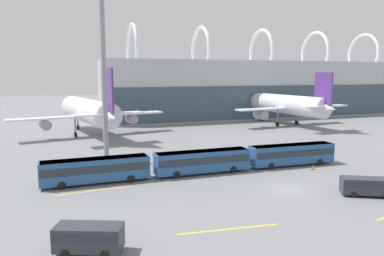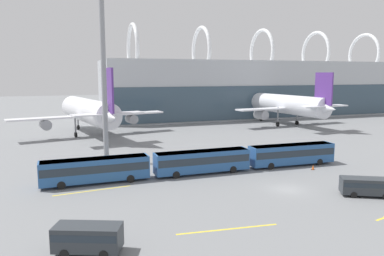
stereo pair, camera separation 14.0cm
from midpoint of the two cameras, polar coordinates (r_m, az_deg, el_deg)
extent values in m
plane|color=slate|center=(46.85, 14.34, -9.03)|extent=(440.00, 440.00, 0.00)
cube|color=#B2B7BC|center=(132.55, 14.31, 5.88)|extent=(124.10, 23.19, 17.75)
cube|color=#384C5B|center=(123.21, 17.29, 3.97)|extent=(121.61, 0.20, 9.76)
torus|color=white|center=(112.05, -9.12, 11.79)|extent=(1.10, 15.01, 15.01)
torus|color=white|center=(117.88, 1.29, 11.71)|extent=(1.10, 15.01, 15.01)
torus|color=white|center=(127.04, 10.45, 11.32)|extent=(1.10, 15.01, 15.01)
torus|color=white|center=(138.86, 18.19, 10.78)|extent=(1.10, 15.01, 15.01)
torus|color=white|center=(152.74, 24.60, 10.18)|extent=(1.10, 15.01, 15.01)
cylinder|color=white|center=(87.60, -15.57, 2.53)|extent=(11.06, 28.92, 5.36)
sphere|color=white|center=(101.30, -17.80, 3.17)|extent=(5.25, 5.25, 5.25)
cone|color=white|center=(74.11, -12.52, 1.66)|extent=(6.26, 7.15, 5.09)
cube|color=white|center=(86.04, -15.23, 1.82)|extent=(34.38, 10.14, 0.35)
cylinder|color=gray|center=(84.03, -21.51, 0.47)|extent=(2.74, 3.45, 2.16)
cylinder|color=gray|center=(89.35, -9.25, 1.37)|extent=(2.74, 3.45, 2.16)
cube|color=#5B338C|center=(74.37, -12.82, 5.62)|extent=(1.63, 5.99, 8.62)
cube|color=white|center=(74.70, -12.71, 2.11)|extent=(14.29, 5.98, 0.28)
cylinder|color=gray|center=(97.04, -17.07, 1.37)|extent=(0.36, 0.36, 4.39)
cylinder|color=black|center=(97.31, -17.02, 0.09)|extent=(0.67, 1.17, 1.10)
cylinder|color=gray|center=(85.35, -17.42, 0.47)|extent=(0.36, 0.36, 4.39)
cylinder|color=black|center=(85.66, -17.36, -0.99)|extent=(0.67, 1.17, 1.10)
cylinder|color=gray|center=(87.28, -12.99, 0.80)|extent=(0.36, 0.36, 4.39)
cylinder|color=black|center=(87.58, -12.94, -0.63)|extent=(0.67, 1.17, 1.10)
cylinder|color=silver|center=(104.57, 13.71, 3.57)|extent=(8.32, 30.20, 5.07)
sphere|color=silver|center=(116.39, 9.01, 4.15)|extent=(4.97, 4.97, 4.97)
cone|color=silver|center=(93.63, 19.54, 2.82)|extent=(5.51, 7.04, 4.82)
cube|color=silver|center=(103.26, 14.34, 3.00)|extent=(31.34, 6.85, 0.35)
cylinder|color=gray|center=(97.99, 10.41, 2.01)|extent=(2.76, 3.79, 2.39)
cylinder|color=gray|center=(109.22, 17.80, 2.37)|extent=(2.76, 3.79, 2.39)
cube|color=#5B338C|center=(93.86, 19.36, 5.65)|extent=(0.99, 5.38, 7.66)
cube|color=silver|center=(94.10, 19.24, 3.17)|extent=(13.47, 4.63, 0.28)
cylinder|color=gray|center=(112.66, 10.41, 2.55)|extent=(0.36, 0.36, 4.60)
cylinder|color=black|center=(112.90, 10.38, 1.39)|extent=(0.57, 1.14, 1.10)
cylinder|color=gray|center=(101.34, 12.87, 1.87)|extent=(0.36, 0.36, 4.60)
cylinder|color=black|center=(101.62, 12.83, 0.58)|extent=(0.57, 1.14, 1.10)
cylinder|color=gray|center=(105.60, 15.67, 2.01)|extent=(0.36, 0.36, 4.60)
cylinder|color=black|center=(105.86, 15.62, 0.78)|extent=(0.57, 1.14, 1.10)
cube|color=#285693|center=(48.83, -14.53, -6.15)|extent=(13.46, 2.76, 2.83)
cube|color=#232D38|center=(48.76, -14.54, -5.83)|extent=(13.19, 2.79, 0.99)
cube|color=silver|center=(48.51, -14.58, -4.60)|extent=(13.06, 2.68, 0.12)
cylinder|color=black|center=(50.84, -9.92, -6.94)|extent=(1.00, 0.32, 1.00)
cylinder|color=black|center=(48.63, -9.40, -7.63)|extent=(1.00, 0.32, 1.00)
cylinder|color=black|center=(50.05, -19.40, -7.53)|extent=(1.00, 0.32, 1.00)
cylinder|color=black|center=(47.80, -19.32, -8.27)|extent=(1.00, 0.32, 1.00)
cube|color=#285693|center=(51.87, 1.54, -5.04)|extent=(13.42, 2.56, 2.83)
cube|color=#232D38|center=(51.81, 1.54, -4.74)|extent=(13.16, 2.59, 0.99)
cube|color=silver|center=(51.58, 1.54, -3.58)|extent=(13.02, 2.48, 0.12)
cylinder|color=black|center=(54.80, 5.17, -5.74)|extent=(1.00, 0.30, 1.00)
cylinder|color=black|center=(52.76, 6.24, -6.30)|extent=(1.00, 0.30, 1.00)
cylinder|color=black|center=(51.96, -3.25, -6.50)|extent=(1.00, 0.30, 1.00)
cylinder|color=black|center=(49.80, -2.48, -7.14)|extent=(1.00, 0.30, 1.00)
cube|color=#285693|center=(58.35, 14.89, -3.83)|extent=(13.49, 2.91, 2.83)
cube|color=#232D38|center=(58.29, 14.90, -3.56)|extent=(13.22, 2.93, 0.99)
cube|color=silver|center=(58.09, 14.94, -2.52)|extent=(13.08, 2.82, 0.12)
cylinder|color=black|center=(61.87, 17.50, -4.48)|extent=(1.01, 0.33, 1.00)
cylinder|color=black|center=(60.05, 18.80, -4.92)|extent=(1.01, 0.33, 1.00)
cylinder|color=black|center=(57.50, 10.71, -5.19)|extent=(1.01, 0.33, 1.00)
cylinder|color=black|center=(55.53, 11.88, -5.70)|extent=(1.01, 0.33, 1.00)
cube|color=#2D3338|center=(47.09, 25.14, -7.97)|extent=(6.02, 4.51, 1.77)
cube|color=#232D38|center=(47.02, 25.16, -7.64)|extent=(5.88, 4.44, 0.53)
cylinder|color=black|center=(45.99, 23.40, -9.33)|extent=(0.72, 0.53, 0.70)
cylinder|color=black|center=(47.75, 22.82, -8.66)|extent=(0.72, 0.53, 0.70)
cylinder|color=black|center=(48.69, 26.66, -8.57)|extent=(0.72, 0.53, 0.70)
cube|color=#2D3338|center=(31.00, -15.56, -15.74)|extent=(5.55, 3.90, 1.90)
cube|color=#232D38|center=(30.88, -15.59, -15.22)|extent=(5.41, 3.86, 0.57)
cylinder|color=black|center=(31.00, -18.84, -17.71)|extent=(0.73, 0.47, 0.70)
cylinder|color=black|center=(32.68, -17.53, -16.25)|extent=(0.73, 0.47, 0.70)
cylinder|color=black|center=(30.11, -13.27, -18.29)|extent=(0.73, 0.47, 0.70)
cylinder|color=black|center=(31.84, -12.26, -16.73)|extent=(0.73, 0.47, 0.70)
cylinder|color=gray|center=(58.94, -13.38, 8.74)|extent=(0.78, 0.78, 28.90)
cube|color=yellow|center=(34.62, 5.49, -15.10)|extent=(9.39, 1.21, 0.01)
cube|color=yellow|center=(46.40, -14.89, -9.21)|extent=(9.10, 1.23, 0.01)
cube|color=black|center=(57.13, 17.90, -6.04)|extent=(0.47, 0.47, 0.02)
cone|color=#EA5914|center=(57.05, 17.91, -5.69)|extent=(0.35, 0.35, 0.69)
camera|label=1|loc=(0.07, -90.06, -0.01)|focal=35.00mm
camera|label=2|loc=(0.07, 89.94, 0.01)|focal=35.00mm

